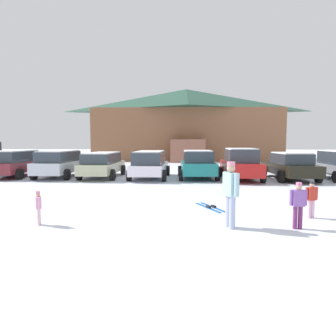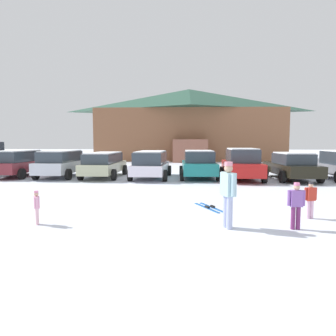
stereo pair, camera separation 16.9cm
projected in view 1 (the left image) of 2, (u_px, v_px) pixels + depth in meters
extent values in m
plane|color=silver|center=(208.00, 306.00, 3.95)|extent=(160.00, 160.00, 0.00)
cube|color=brown|center=(186.00, 136.00, 36.87)|extent=(21.32, 10.26, 5.83)
pyramid|color=#29513F|center=(186.00, 100.00, 36.49)|extent=(21.94, 10.88, 2.69)
cube|color=#8D5746|center=(188.00, 151.00, 31.34)|extent=(3.65, 1.91, 2.40)
cube|color=maroon|center=(15.00, 167.00, 18.35)|extent=(1.86, 4.17, 0.63)
cube|color=#2D3842|center=(14.00, 156.00, 18.21)|extent=(1.63, 3.17, 0.62)
cube|color=white|center=(14.00, 151.00, 18.18)|extent=(1.52, 3.01, 0.06)
cylinder|color=black|center=(12.00, 170.00, 19.71)|extent=(0.23, 0.64, 0.64)
cylinder|color=black|center=(41.00, 170.00, 19.60)|extent=(0.23, 0.64, 0.64)
cylinder|color=black|center=(20.00, 174.00, 17.04)|extent=(0.23, 0.64, 0.64)
cube|color=silver|center=(60.00, 167.00, 18.13)|extent=(1.82, 4.29, 0.65)
cube|color=#2D3842|center=(59.00, 156.00, 17.99)|extent=(1.60, 3.27, 0.60)
cube|color=white|center=(59.00, 151.00, 17.96)|extent=(1.49, 3.10, 0.06)
cylinder|color=black|center=(54.00, 170.00, 19.52)|extent=(0.23, 0.64, 0.64)
cylinder|color=black|center=(83.00, 170.00, 19.43)|extent=(0.23, 0.64, 0.64)
cylinder|color=black|center=(34.00, 174.00, 16.89)|extent=(0.23, 0.64, 0.64)
cylinder|color=black|center=(67.00, 175.00, 16.79)|extent=(0.23, 0.64, 0.64)
cube|color=#AEB18D|center=(103.00, 167.00, 18.12)|extent=(1.81, 4.78, 0.58)
cube|color=#2D3842|center=(102.00, 158.00, 17.98)|extent=(1.58, 3.64, 0.56)
cube|color=white|center=(102.00, 153.00, 17.95)|extent=(1.48, 3.46, 0.06)
cylinder|color=black|center=(95.00, 170.00, 19.67)|extent=(0.23, 0.64, 0.64)
cylinder|color=black|center=(123.00, 170.00, 19.57)|extent=(0.23, 0.64, 0.64)
cylinder|color=black|center=(79.00, 175.00, 16.73)|extent=(0.23, 0.64, 0.64)
cylinder|color=black|center=(113.00, 175.00, 16.63)|extent=(0.23, 0.64, 0.64)
cube|color=white|center=(150.00, 168.00, 17.75)|extent=(1.83, 4.64, 0.56)
cube|color=#2D3842|center=(150.00, 158.00, 17.60)|extent=(1.61, 3.53, 0.68)
cube|color=white|center=(150.00, 152.00, 17.57)|extent=(1.50, 3.35, 0.06)
cylinder|color=black|center=(138.00, 170.00, 19.26)|extent=(0.22, 0.64, 0.64)
cylinder|color=black|center=(168.00, 171.00, 19.13)|extent=(0.22, 0.64, 0.64)
cylinder|color=black|center=(129.00, 175.00, 16.41)|extent=(0.22, 0.64, 0.64)
cylinder|color=black|center=(164.00, 176.00, 16.28)|extent=(0.22, 0.64, 0.64)
cube|color=#1A7978|center=(197.00, 167.00, 17.69)|extent=(2.07, 4.12, 0.65)
cube|color=#2D3842|center=(198.00, 157.00, 17.44)|extent=(1.75, 2.17, 0.63)
cube|color=white|center=(198.00, 151.00, 17.41)|extent=(1.63, 2.06, 0.06)
cylinder|color=black|center=(180.00, 171.00, 18.98)|extent=(0.25, 0.65, 0.64)
cylinder|color=black|center=(212.00, 171.00, 18.95)|extent=(0.25, 0.65, 0.64)
cylinder|color=black|center=(181.00, 175.00, 16.49)|extent=(0.25, 0.65, 0.64)
cylinder|color=black|center=(218.00, 175.00, 16.46)|extent=(0.25, 0.65, 0.64)
cube|color=#B11A18|center=(240.00, 168.00, 17.10)|extent=(1.79, 4.49, 0.70)
cube|color=#2D3842|center=(241.00, 156.00, 16.82)|extent=(1.57, 2.34, 0.72)
cube|color=white|center=(241.00, 149.00, 16.78)|extent=(1.46, 2.22, 0.06)
cylinder|color=black|center=(220.00, 171.00, 18.57)|extent=(0.22, 0.64, 0.64)
cylinder|color=black|center=(251.00, 172.00, 18.46)|extent=(0.22, 0.64, 0.64)
cylinder|color=black|center=(226.00, 177.00, 15.81)|extent=(0.22, 0.64, 0.64)
cylinder|color=black|center=(263.00, 177.00, 15.70)|extent=(0.22, 0.64, 0.64)
cube|color=black|center=(289.00, 169.00, 17.17)|extent=(2.05, 4.84, 0.60)
cube|color=#2D3842|center=(291.00, 159.00, 16.88)|extent=(1.72, 2.55, 0.58)
cube|color=white|center=(291.00, 153.00, 16.86)|extent=(1.61, 2.42, 0.06)
cylinder|color=black|center=(264.00, 171.00, 18.68)|extent=(0.25, 0.65, 0.64)
cylinder|color=black|center=(296.00, 171.00, 18.65)|extent=(0.25, 0.65, 0.64)
cylinder|color=black|center=(281.00, 177.00, 15.74)|extent=(0.25, 0.65, 0.64)
cylinder|color=black|center=(319.00, 177.00, 15.72)|extent=(0.25, 0.65, 0.64)
cylinder|color=black|center=(315.00, 172.00, 18.33)|extent=(0.22, 0.64, 0.64)
cylinder|color=black|center=(1.00, 168.00, 20.05)|extent=(0.30, 0.81, 0.80)
cylinder|color=#712B65|center=(295.00, 217.00, 7.42)|extent=(0.10, 0.10, 0.57)
cylinder|color=#712B65|center=(300.00, 217.00, 7.42)|extent=(0.10, 0.10, 0.57)
cube|color=#8758AE|center=(298.00, 198.00, 7.38)|extent=(0.29, 0.18, 0.40)
cylinder|color=#8758AE|center=(291.00, 198.00, 7.38)|extent=(0.08, 0.08, 0.38)
cylinder|color=#8758AE|center=(306.00, 198.00, 7.37)|extent=(0.08, 0.08, 0.38)
sphere|color=tan|center=(299.00, 187.00, 7.35)|extent=(0.15, 0.15, 0.15)
cylinder|color=pink|center=(299.00, 184.00, 7.34)|extent=(0.14, 0.14, 0.07)
cylinder|color=#A4ADD6|center=(228.00, 211.00, 7.57)|extent=(0.15, 0.15, 0.82)
cylinder|color=#A4ADD6|center=(232.00, 213.00, 7.40)|extent=(0.15, 0.15, 0.82)
cube|color=#9DC4D2|center=(231.00, 184.00, 7.42)|extent=(0.38, 0.46, 0.58)
cylinder|color=#9DC4D2|center=(226.00, 182.00, 7.66)|extent=(0.11, 0.11, 0.55)
cylinder|color=#9DC4D2|center=(236.00, 185.00, 7.18)|extent=(0.11, 0.11, 0.55)
sphere|color=tan|center=(231.00, 168.00, 7.39)|extent=(0.21, 0.21, 0.21)
cylinder|color=pink|center=(231.00, 164.00, 7.38)|extent=(0.20, 0.20, 0.10)
cylinder|color=silver|center=(313.00, 209.00, 8.49)|extent=(0.09, 0.09, 0.51)
cylinder|color=silver|center=(309.00, 209.00, 8.47)|extent=(0.09, 0.09, 0.51)
cube|color=red|center=(312.00, 194.00, 8.44)|extent=(0.28, 0.21, 0.36)
cylinder|color=red|center=(317.00, 193.00, 8.47)|extent=(0.07, 0.07, 0.35)
cylinder|color=red|center=(307.00, 194.00, 8.40)|extent=(0.07, 0.07, 0.35)
sphere|color=tan|center=(312.00, 185.00, 8.42)|extent=(0.13, 0.13, 0.13)
cylinder|color=#2B2B30|center=(312.00, 183.00, 8.41)|extent=(0.13, 0.13, 0.06)
cylinder|color=beige|center=(39.00, 216.00, 7.81)|extent=(0.08, 0.08, 0.44)
cylinder|color=beige|center=(39.00, 217.00, 7.73)|extent=(0.08, 0.08, 0.44)
cube|color=#E49CBF|center=(38.00, 202.00, 7.73)|extent=(0.22, 0.25, 0.31)
cylinder|color=#E49CBF|center=(38.00, 201.00, 7.85)|extent=(0.06, 0.06, 0.29)
cylinder|color=#E49CBF|center=(39.00, 203.00, 7.61)|extent=(0.06, 0.06, 0.29)
sphere|color=tan|center=(38.00, 194.00, 7.72)|extent=(0.11, 0.11, 0.11)
cylinder|color=pink|center=(38.00, 192.00, 7.71)|extent=(0.11, 0.11, 0.05)
cube|color=blue|center=(208.00, 208.00, 9.77)|extent=(0.76, 1.42, 0.02)
cube|color=black|center=(208.00, 207.00, 9.72)|extent=(0.16, 0.22, 0.06)
cube|color=blue|center=(213.00, 207.00, 9.85)|extent=(0.76, 1.42, 0.02)
cube|color=black|center=(214.00, 206.00, 9.80)|extent=(0.16, 0.22, 0.06)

